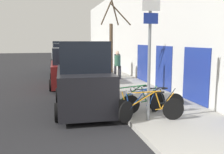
# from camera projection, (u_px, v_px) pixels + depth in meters

# --- Properties ---
(ground_plane) EXTENTS (80.00, 80.00, 0.00)m
(ground_plane) POSITION_uv_depth(u_px,v_px,m) (73.00, 85.00, 14.64)
(ground_plane) COLOR black
(sidewalk_curb) EXTENTS (3.20, 32.00, 0.15)m
(sidewalk_curb) POSITION_uv_depth(u_px,v_px,m) (105.00, 76.00, 17.95)
(sidewalk_curb) COLOR #9E9B93
(sidewalk_curb) RESTS_ON ground
(building_facade) EXTENTS (0.23, 32.00, 6.50)m
(building_facade) POSITION_uv_depth(u_px,v_px,m) (129.00, 31.00, 17.84)
(building_facade) COLOR silver
(building_facade) RESTS_ON ground
(signpost) EXTENTS (0.55, 0.11, 3.73)m
(signpost) POSITION_uv_depth(u_px,v_px,m) (149.00, 52.00, 7.41)
(signpost) COLOR gray
(signpost) RESTS_ON sidewalk_curb
(bicycle_0) EXTENTS (2.23, 0.55, 0.92)m
(bicycle_0) POSITION_uv_depth(u_px,v_px,m) (148.00, 108.00, 7.60)
(bicycle_0) COLOR black
(bicycle_0) RESTS_ON sidewalk_curb
(bicycle_1) EXTENTS (1.91, 1.27, 0.91)m
(bicycle_1) POSITION_uv_depth(u_px,v_px,m) (142.00, 105.00, 7.96)
(bicycle_1) COLOR black
(bicycle_1) RESTS_ON sidewalk_curb
(bicycle_2) EXTENTS (2.21, 0.44, 0.88)m
(bicycle_2) POSITION_uv_depth(u_px,v_px,m) (153.00, 102.00, 8.40)
(bicycle_2) COLOR black
(bicycle_2) RESTS_ON sidewalk_curb
(bicycle_3) EXTENTS (2.34, 0.44, 0.95)m
(bicycle_3) POSITION_uv_depth(u_px,v_px,m) (135.00, 101.00, 8.42)
(bicycle_3) COLOR black
(bicycle_3) RESTS_ON sidewalk_curb
(parked_car_0) EXTENTS (2.19, 4.20, 2.55)m
(parked_car_0) POSITION_uv_depth(u_px,v_px,m) (83.00, 80.00, 9.21)
(parked_car_0) COLOR black
(parked_car_0) RESTS_ON ground
(parked_car_1) EXTENTS (2.13, 4.48, 2.18)m
(parked_car_1) POSITION_uv_depth(u_px,v_px,m) (68.00, 69.00, 14.15)
(parked_car_1) COLOR maroon
(parked_car_1) RESTS_ON ground
(parked_car_2) EXTENTS (1.98, 4.35, 2.35)m
(parked_car_2) POSITION_uv_depth(u_px,v_px,m) (64.00, 60.00, 19.09)
(parked_car_2) COLOR #51565B
(parked_car_2) RESTS_ON ground
(parked_car_3) EXTENTS (2.05, 4.23, 2.51)m
(parked_car_3) POSITION_uv_depth(u_px,v_px,m) (61.00, 55.00, 24.52)
(parked_car_3) COLOR #B2B7BC
(parked_car_3) RESTS_ON ground
(pedestrian_near) EXTENTS (0.44, 0.38, 1.72)m
(pedestrian_near) POSITION_uv_depth(u_px,v_px,m) (118.00, 63.00, 15.79)
(pedestrian_near) COLOR #333338
(pedestrian_near) RESTS_ON sidewalk_curb
(pedestrian_far) EXTENTS (0.45, 0.39, 1.75)m
(pedestrian_far) POSITION_uv_depth(u_px,v_px,m) (117.00, 62.00, 16.76)
(pedestrian_far) COLOR #333338
(pedestrian_far) RESTS_ON sidewalk_curb
(street_tree) EXTENTS (1.46, 0.82, 4.29)m
(street_tree) POSITION_uv_depth(u_px,v_px,m) (112.00, 52.00, 11.25)
(street_tree) COLOR brown
(street_tree) RESTS_ON sidewalk_curb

